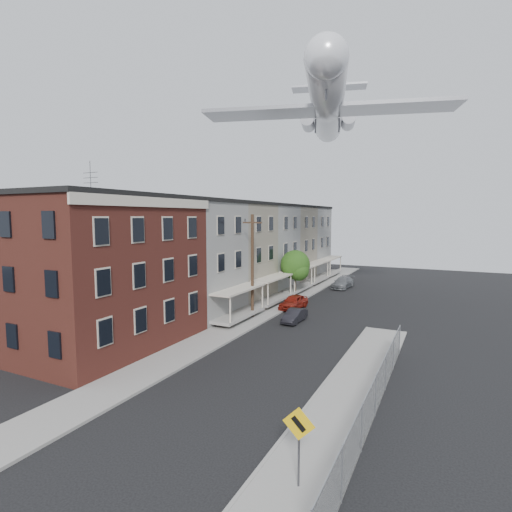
{
  "coord_description": "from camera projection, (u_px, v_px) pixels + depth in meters",
  "views": [
    {
      "loc": [
        9.7,
        -12.49,
        8.81
      ],
      "look_at": [
        -0.28,
        7.87,
        6.57
      ],
      "focal_mm": 28.0,
      "sensor_mm": 36.0,
      "label": 1
    }
  ],
  "objects": [
    {
      "name": "ground",
      "position": [
        177.0,
        433.0,
        16.28
      ],
      "size": [
        120.0,
        120.0,
        0.0
      ],
      "primitive_type": "plane",
      "color": "black",
      "rests_on": "ground"
    },
    {
      "name": "sidewalk_left",
      "position": [
        280.0,
        304.0,
        40.12
      ],
      "size": [
        3.0,
        62.0,
        0.12
      ],
      "primitive_type": "cube",
      "color": "gray",
      "rests_on": "ground"
    },
    {
      "name": "sidewalk_right",
      "position": [
        346.0,
        399.0,
        19.22
      ],
      "size": [
        3.0,
        26.0,
        0.12
      ],
      "primitive_type": "cube",
      "color": "gray",
      "rests_on": "ground"
    },
    {
      "name": "curb_left",
      "position": [
        293.0,
        305.0,
        39.49
      ],
      "size": [
        0.15,
        62.0,
        0.14
      ],
      "primitive_type": "cube",
      "color": "gray",
      "rests_on": "ground"
    },
    {
      "name": "curb_right",
      "position": [
        317.0,
        393.0,
        19.86
      ],
      "size": [
        0.15,
        26.0,
        0.14
      ],
      "primitive_type": "cube",
      "color": "gray",
      "rests_on": "ground"
    },
    {
      "name": "corner_building",
      "position": [
        97.0,
        270.0,
        27.28
      ],
      "size": [
        10.31,
        12.3,
        12.15
      ],
      "color": "#321610",
      "rests_on": "ground"
    },
    {
      "name": "row_house_a",
      "position": [
        182.0,
        258.0,
        35.76
      ],
      "size": [
        11.98,
        7.0,
        10.3
      ],
      "color": "slate",
      "rests_on": "ground"
    },
    {
      "name": "row_house_b",
      "position": [
        222.0,
        252.0,
        42.01
      ],
      "size": [
        11.98,
        7.0,
        10.3
      ],
      "color": "#756D5C",
      "rests_on": "ground"
    },
    {
      "name": "row_house_c",
      "position": [
        252.0,
        247.0,
        48.26
      ],
      "size": [
        11.98,
        7.0,
        10.3
      ],
      "color": "slate",
      "rests_on": "ground"
    },
    {
      "name": "row_house_d",
      "position": [
        275.0,
        244.0,
        54.52
      ],
      "size": [
        11.98,
        7.0,
        10.3
      ],
      "color": "#756D5C",
      "rests_on": "ground"
    },
    {
      "name": "row_house_e",
      "position": [
        293.0,
        241.0,
        60.77
      ],
      "size": [
        11.98,
        7.0,
        10.3
      ],
      "color": "slate",
      "rests_on": "ground"
    },
    {
      "name": "chainlink_fence",
      "position": [
        375.0,
        394.0,
        17.58
      ],
      "size": [
        0.06,
        18.06,
        1.9
      ],
      "color": "gray",
      "rests_on": "ground"
    },
    {
      "name": "warning_sign",
      "position": [
        299.0,
        435.0,
        12.72
      ],
      "size": [
        1.1,
        0.11,
        2.8
      ],
      "color": "#515156",
      "rests_on": "ground"
    },
    {
      "name": "utility_pole",
      "position": [
        252.0,
        265.0,
        34.35
      ],
      "size": [
        1.8,
        0.26,
        9.0
      ],
      "color": "black",
      "rests_on": "ground"
    },
    {
      "name": "street_tree",
      "position": [
        296.0,
        266.0,
        43.2
      ],
      "size": [
        3.22,
        3.2,
        5.2
      ],
      "color": "black",
      "rests_on": "ground"
    },
    {
      "name": "car_near",
      "position": [
        294.0,
        302.0,
        38.16
      ],
      "size": [
        2.0,
        4.1,
        1.35
      ],
      "primitive_type": "imported",
      "rotation": [
        0.0,
        0.0,
        -0.11
      ],
      "color": "maroon",
      "rests_on": "ground"
    },
    {
      "name": "car_mid",
      "position": [
        295.0,
        316.0,
        33.37
      ],
      "size": [
        1.23,
        3.36,
        1.1
      ],
      "primitive_type": "imported",
      "rotation": [
        0.0,
        0.0,
        -0.02
      ],
      "color": "black",
      "rests_on": "ground"
    },
    {
      "name": "car_far",
      "position": [
        343.0,
        283.0,
        49.32
      ],
      "size": [
        2.24,
        4.79,
        1.35
      ],
      "primitive_type": "imported",
      "rotation": [
        0.0,
        0.0,
        -0.08
      ],
      "color": "slate",
      "rests_on": "ground"
    },
    {
      "name": "airplane",
      "position": [
        328.0,
        105.0,
        40.49
      ],
      "size": [
        24.26,
        27.75,
        8.01
      ],
      "color": "white",
      "rests_on": "ground"
    }
  ]
}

